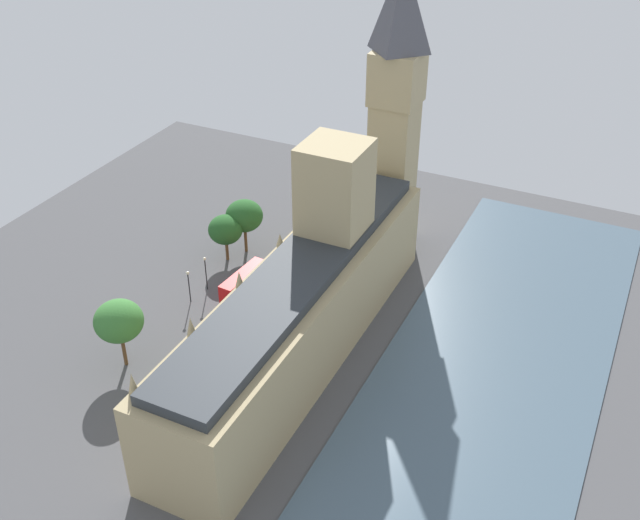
# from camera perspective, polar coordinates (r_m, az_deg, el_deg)

# --- Properties ---
(ground_plane) EXTENTS (135.58, 135.58, 0.00)m
(ground_plane) POSITION_cam_1_polar(r_m,az_deg,el_deg) (116.36, -2.37, -6.89)
(ground_plane) COLOR #4C4C4F
(river_thames) EXTENTS (31.58, 122.02, 0.25)m
(river_thames) POSITION_cam_1_polar(r_m,az_deg,el_deg) (108.90, 11.58, -10.98)
(river_thames) COLOR #475B6B
(river_thames) RESTS_ON ground
(parliament_building) EXTENTS (13.40, 65.58, 29.99)m
(parliament_building) POSITION_cam_1_polar(r_m,az_deg,el_deg) (111.40, -1.11, -3.04)
(parliament_building) COLOR tan
(parliament_building) RESTS_ON ground
(clock_tower) EXTENTS (8.22, 8.22, 52.18)m
(clock_tower) POSITION_cam_1_polar(r_m,az_deg,el_deg) (131.76, 5.73, 11.63)
(clock_tower) COLOR tan
(clock_tower) RESTS_ON ground
(car_silver_trailing) EXTENTS (2.19, 4.72, 1.74)m
(car_silver_trailing) POSITION_cam_1_polar(r_m,az_deg,el_deg) (135.06, -3.50, -0.15)
(car_silver_trailing) COLOR #B7B7BC
(car_silver_trailing) RESTS_ON ground
(double_decker_bus_far_end) EXTENTS (3.41, 10.67, 4.75)m
(double_decker_bus_far_end) POSITION_cam_1_polar(r_m,az_deg,el_deg) (126.76, -5.77, -1.79)
(double_decker_bus_far_end) COLOR red
(double_decker_bus_far_end) RESTS_ON ground
(car_blue_leading) EXTENTS (1.93, 4.44, 1.74)m
(car_blue_leading) POSITION_cam_1_polar(r_m,az_deg,el_deg) (118.82, -8.26, -5.74)
(car_blue_leading) COLOR navy
(car_blue_leading) RESTS_ON ground
(car_yellow_cab_by_river_gate) EXTENTS (2.08, 4.63, 1.74)m
(car_yellow_cab_by_river_gate) POSITION_cam_1_polar(r_m,az_deg,el_deg) (110.17, -12.62, -9.97)
(car_yellow_cab_by_river_gate) COLOR gold
(car_yellow_cab_by_river_gate) RESTS_ON ground
(pedestrian_kerbside) EXTENTS (0.56, 0.63, 1.50)m
(pedestrian_kerbside) POSITION_cam_1_polar(r_m,az_deg,el_deg) (108.84, -9.47, -10.32)
(pedestrian_kerbside) COLOR #336B60
(pedestrian_kerbside) RESTS_ON ground
(pedestrian_midblock) EXTENTS (0.53, 0.63, 1.62)m
(pedestrian_midblock) POSITION_cam_1_polar(r_m,az_deg,el_deg) (131.10, -1.55, -1.32)
(pedestrian_midblock) COLOR black
(pedestrian_midblock) RESTS_ON ground
(plane_tree_opposite_hall) EXTENTS (6.77, 6.77, 10.34)m
(plane_tree_opposite_hall) POSITION_cam_1_polar(r_m,az_deg,el_deg) (136.51, -5.74, 3.33)
(plane_tree_opposite_hall) COLOR brown
(plane_tree_opposite_hall) RESTS_ON ground
(plane_tree_corner) EXTENTS (7.20, 7.20, 11.15)m
(plane_tree_corner) POSITION_cam_1_polar(r_m,az_deg,el_deg) (112.70, -14.94, -4.48)
(plane_tree_corner) COLOR brown
(plane_tree_corner) RESTS_ON ground
(plane_tree_near_tower) EXTENTS (6.13, 6.13, 8.86)m
(plane_tree_near_tower) POSITION_cam_1_polar(r_m,az_deg,el_deg) (135.00, -7.15, 2.28)
(plane_tree_near_tower) COLOR brown
(plane_tree_near_tower) RESTS_ON ground
(street_lamp_under_trees) EXTENTS (0.56, 0.56, 6.05)m
(street_lamp_under_trees) POSITION_cam_1_polar(r_m,az_deg,el_deg) (125.86, -9.89, -1.54)
(street_lamp_under_trees) COLOR black
(street_lamp_under_trees) RESTS_ON ground
(street_lamp_slot_10) EXTENTS (0.56, 0.56, 6.50)m
(street_lamp_slot_10) POSITION_cam_1_polar(r_m,az_deg,el_deg) (128.28, -8.64, -0.54)
(street_lamp_slot_10) COLOR black
(street_lamp_slot_10) RESTS_ON ground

